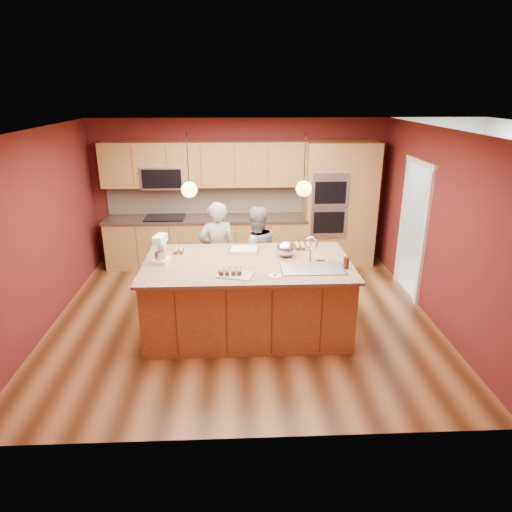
{
  "coord_description": "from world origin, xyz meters",
  "views": [
    {
      "loc": [
        -0.09,
        -6.05,
        3.19
      ],
      "look_at": [
        0.18,
        -0.1,
        1.0
      ],
      "focal_mm": 32.0,
      "sensor_mm": 36.0,
      "label": 1
    }
  ],
  "objects_px": {
    "island": "(249,296)",
    "stand_mixer": "(161,251)",
    "person_right": "(256,254)",
    "mixing_bowl": "(286,249)",
    "person_left": "(217,252)"
  },
  "relations": [
    {
      "from": "island",
      "to": "stand_mixer",
      "type": "bearing_deg",
      "value": 177.43
    },
    {
      "from": "person_right",
      "to": "stand_mixer",
      "type": "distance_m",
      "value": 1.68
    },
    {
      "from": "island",
      "to": "mixing_bowl",
      "type": "distance_m",
      "value": 0.82
    },
    {
      "from": "person_left",
      "to": "mixing_bowl",
      "type": "height_order",
      "value": "person_left"
    },
    {
      "from": "stand_mixer",
      "to": "mixing_bowl",
      "type": "xyz_separation_m",
      "value": [
        1.68,
        0.15,
        -0.05
      ]
    },
    {
      "from": "island",
      "to": "person_right",
      "type": "height_order",
      "value": "person_right"
    },
    {
      "from": "island",
      "to": "person_right",
      "type": "bearing_deg",
      "value": 82.11
    },
    {
      "from": "person_right",
      "to": "stand_mixer",
      "type": "relative_size",
      "value": 4.11
    },
    {
      "from": "stand_mixer",
      "to": "mixing_bowl",
      "type": "distance_m",
      "value": 1.69
    },
    {
      "from": "person_right",
      "to": "mixing_bowl",
      "type": "height_order",
      "value": "person_right"
    },
    {
      "from": "island",
      "to": "mixing_bowl",
      "type": "xyz_separation_m",
      "value": [
        0.52,
        0.21,
        0.6
      ]
    },
    {
      "from": "person_left",
      "to": "mixing_bowl",
      "type": "relative_size",
      "value": 6.09
    },
    {
      "from": "island",
      "to": "person_left",
      "type": "height_order",
      "value": "person_left"
    },
    {
      "from": "person_left",
      "to": "mixing_bowl",
      "type": "distance_m",
      "value": 1.32
    },
    {
      "from": "island",
      "to": "person_right",
      "type": "relative_size",
      "value": 1.82
    }
  ]
}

